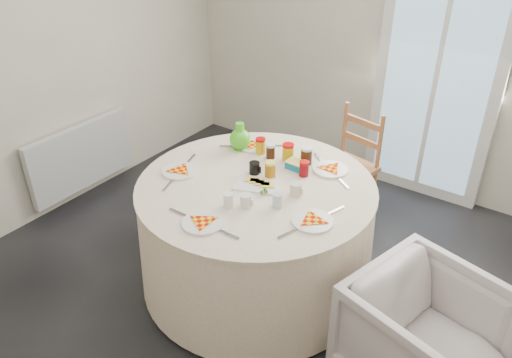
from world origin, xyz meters
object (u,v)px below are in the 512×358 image
Objects in this scene: wooden_chair at (346,164)px; radiator at (82,157)px; green_pitcher at (240,135)px; table at (256,234)px; armchair at (426,328)px.

radiator is at bearing -139.27° from wooden_chair.
table is at bearing -37.57° from green_pitcher.
wooden_chair is at bearing 83.12° from table.
green_pitcher is at bearing 87.67° from armchair.
radiator is 3.03m from armchair.
green_pitcher is (-0.49, -0.73, 0.40)m from wooden_chair.
green_pitcher is at bearing 11.39° from radiator.
wooden_chair is 1.25× the size of armchair.
table is 1.07m from wooden_chair.
table is 8.08× the size of green_pitcher.
table reaches higher than radiator.
wooden_chair reaches higher than table.
armchair reaches higher than radiator.
green_pitcher reaches higher than wooden_chair.
table is 1.71× the size of wooden_chair.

